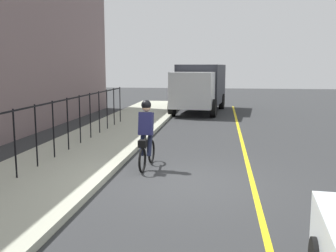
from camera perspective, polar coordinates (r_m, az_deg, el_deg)
The scene contains 6 objects.
ground_plane at distance 9.29m, azimuth 2.19°, elevation -8.25°, with size 80.00×80.00×0.00m, color #2F3031.
lane_line_centre at distance 9.28m, azimuth 12.18°, elevation -8.45°, with size 36.00×0.12×0.01m, color yellow.
sidewalk at distance 10.16m, azimuth -17.39°, elevation -6.72°, with size 40.00×3.20×0.15m, color #ACAE99.
iron_fence at distance 10.99m, azimuth -17.35°, elevation 0.59°, with size 15.72×0.04×1.60m.
cyclist_lead at distance 10.41m, azimuth -3.16°, elevation -1.26°, with size 1.71×0.37×1.83m.
box_truck_background at distance 23.63m, azimuth 4.63°, elevation 5.83°, with size 6.90×3.06×2.78m.
Camera 1 is at (-8.85, -0.86, 2.70)m, focal length 42.29 mm.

